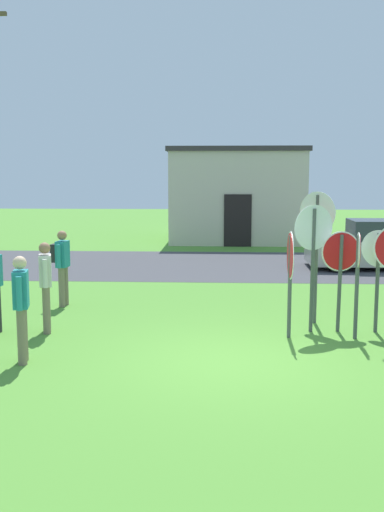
% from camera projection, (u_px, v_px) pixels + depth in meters
% --- Properties ---
extents(ground_plane, '(80.00, 80.00, 0.00)m').
position_uv_depth(ground_plane, '(233.00, 361.00, 9.55)').
color(ground_plane, '#518E33').
extents(street_asphalt, '(60.00, 6.40, 0.01)m').
position_uv_depth(street_asphalt, '(228.00, 265.00, 19.49)').
color(street_asphalt, '#424247').
rests_on(street_asphalt, ground).
extents(building_background, '(5.79, 5.65, 4.01)m').
position_uv_depth(building_background, '(236.00, 194.00, 26.77)').
color(building_background, beige).
rests_on(building_background, ground).
extents(parked_car_on_street, '(4.30, 2.03, 1.51)m').
position_uv_depth(parked_car_on_street, '(380.00, 246.00, 18.74)').
color(parked_car_on_street, '#B7B2A3').
rests_on(parked_car_on_street, ground).
extents(stop_sign_leaning_left, '(0.10, 0.62, 1.92)m').
position_uv_depth(stop_sign_leaning_left, '(358.00, 268.00, 10.67)').
color(stop_sign_leaning_left, '#474C4C').
rests_on(stop_sign_leaning_left, ground).
extents(stop_sign_center_cluster, '(0.07, 0.86, 1.93)m').
position_uv_depth(stop_sign_center_cluster, '(290.00, 266.00, 10.75)').
color(stop_sign_center_cluster, '#474C4C').
rests_on(stop_sign_center_cluster, ground).
extents(stop_sign_nearest, '(0.75, 0.40, 2.38)m').
position_uv_depth(stop_sign_nearest, '(313.00, 245.00, 11.10)').
color(stop_sign_nearest, '#474C4C').
rests_on(stop_sign_nearest, ground).
extents(stop_sign_rear_left, '(0.74, 0.21, 1.90)m').
position_uv_depth(stop_sign_rear_left, '(340.00, 264.00, 11.13)').
color(stop_sign_rear_left, '#474C4C').
rests_on(stop_sign_rear_left, ground).
extents(stop_sign_tallest, '(0.54, 0.45, 1.92)m').
position_uv_depth(stop_sign_tallest, '(378.00, 264.00, 11.11)').
color(stop_sign_tallest, '#474C4C').
rests_on(stop_sign_tallest, ground).
extents(stop_sign_leaning_right, '(0.61, 0.55, 2.60)m').
position_uv_depth(stop_sign_leaning_right, '(317.00, 233.00, 11.76)').
color(stop_sign_leaning_right, '#474C4C').
rests_on(stop_sign_leaning_right, ground).
extents(person_in_blue, '(0.29, 0.56, 1.69)m').
position_uv_depth(person_in_blue, '(21.00, 303.00, 9.35)').
color(person_in_blue, '#7A6B56').
rests_on(person_in_blue, ground).
extents(person_near_signs, '(0.38, 0.57, 1.69)m').
position_uv_depth(person_near_signs, '(62.00, 262.00, 13.39)').
color(person_near_signs, '#7A6B56').
rests_on(person_near_signs, ground).
extents(person_in_teal, '(0.31, 0.55, 1.69)m').
position_uv_depth(person_in_teal, '(46.00, 282.00, 11.15)').
color(person_in_teal, '#7A6B56').
rests_on(person_in_teal, ground).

